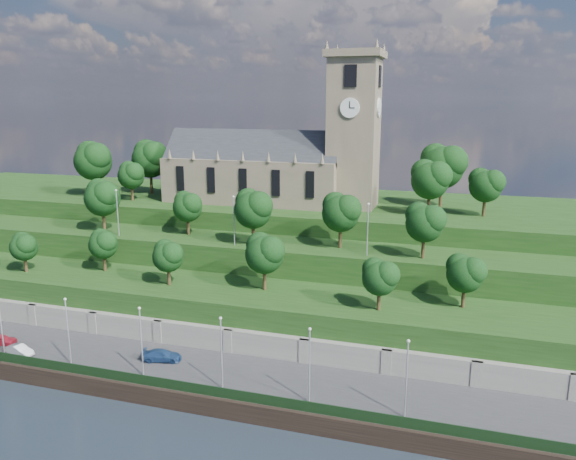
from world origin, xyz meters
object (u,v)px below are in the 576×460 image
(car_left, at_px, (0,340))
(car_middle, at_px, (20,350))
(car_right, at_px, (162,355))
(church, at_px, (280,161))

(car_left, relative_size, car_middle, 1.03)
(car_left, distance_m, car_right, 22.71)
(car_left, distance_m, car_middle, 5.03)
(car_middle, height_order, car_right, car_right)
(car_left, bearing_deg, car_middle, -125.44)
(church, height_order, car_left, church)
(car_left, relative_size, car_right, 0.84)
(church, bearing_deg, car_right, -93.79)
(church, xyz_separation_m, car_middle, (-20.52, -43.29, -19.88))
(church, bearing_deg, car_middle, -115.36)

